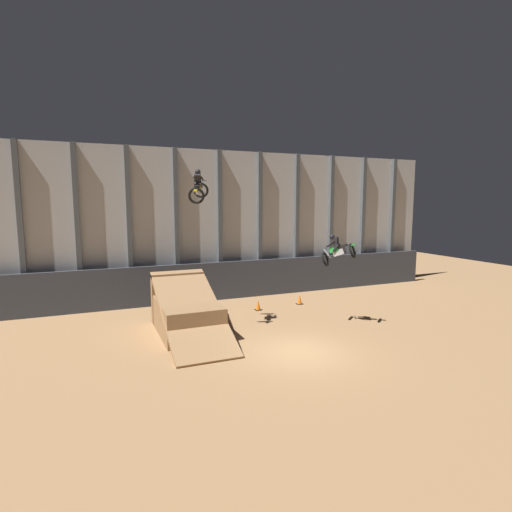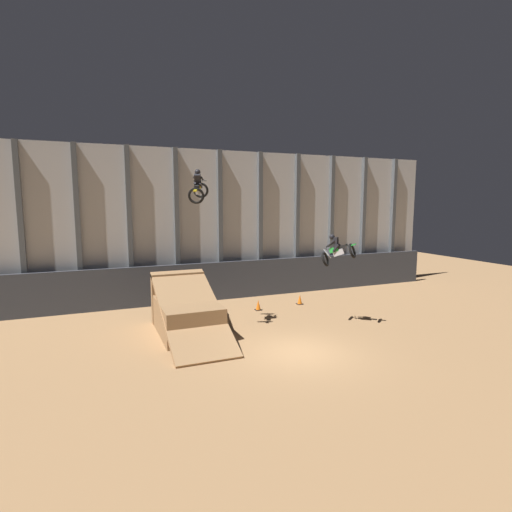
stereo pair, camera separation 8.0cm
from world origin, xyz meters
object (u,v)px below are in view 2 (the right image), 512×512
dirt_ramp (186,313)px  rider_bike_left_air (198,188)px  traffic_cone_arena_edge (300,300)px  traffic_cone_near_ramp (258,305)px  rider_bike_right_air (337,251)px

dirt_ramp → rider_bike_left_air: (0.65, -0.24, 5.84)m
dirt_ramp → traffic_cone_arena_edge: bearing=18.1°
dirt_ramp → traffic_cone_near_ramp: size_ratio=10.84×
dirt_ramp → rider_bike_right_air: 7.85m
rider_bike_left_air → rider_bike_right_air: size_ratio=1.06×
rider_bike_right_air → traffic_cone_arena_edge: rider_bike_right_air is taller
traffic_cone_near_ramp → traffic_cone_arena_edge: same height
traffic_cone_arena_edge → traffic_cone_near_ramp: bearing=-174.6°
rider_bike_left_air → traffic_cone_near_ramp: bearing=54.7°
traffic_cone_near_ramp → traffic_cone_arena_edge: bearing=5.4°
rider_bike_right_air → traffic_cone_arena_edge: bearing=44.0°
rider_bike_left_air → traffic_cone_near_ramp: rider_bike_left_air is taller
rider_bike_right_air → traffic_cone_arena_edge: (0.45, 4.49, -3.50)m
dirt_ramp → rider_bike_left_air: 5.88m
dirt_ramp → rider_bike_left_air: bearing=-20.6°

